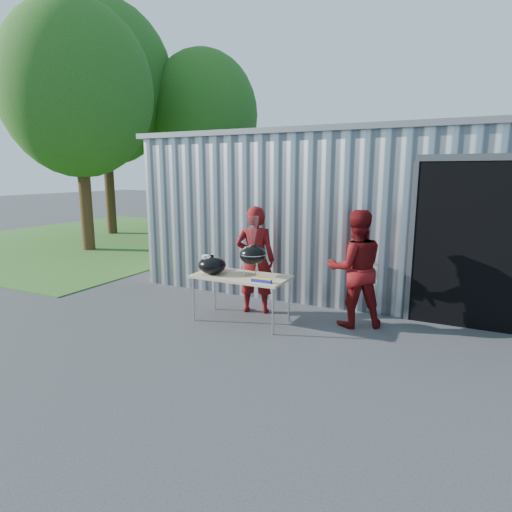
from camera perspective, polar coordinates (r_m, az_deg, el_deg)
The scene contains 14 objects.
ground at distance 6.44m, azimuth -1.49°, elevation -10.18°, with size 80.00×80.00×0.00m, color #323235.
building at distance 10.11m, azimuth 15.51°, elevation 6.16°, with size 8.20×6.20×3.10m.
grass_patch at distance 16.51m, azimuth -19.77°, elevation 2.33°, with size 10.00×12.00×0.02m, color #2D591E.
tree_left at distance 14.08m, azimuth -22.72°, elevation 19.69°, with size 4.30×4.30×7.13m.
tree_mid at distance 17.69m, azimuth -19.74°, elevation 20.80°, with size 5.10×5.10×8.45m.
tree_far at distance 17.20m, azimuth -7.06°, elevation 18.12°, with size 4.14×4.14×6.86m.
folding_table at distance 6.72m, azimuth -2.00°, elevation -2.94°, with size 1.50×0.75×0.75m.
kettle_grill at distance 6.60m, azimuth -0.45°, elevation 0.93°, with size 0.42×0.42×0.93m.
grill_lid at distance 6.82m, azimuth -5.87°, elevation -1.19°, with size 0.44×0.44×0.32m.
paper_towels at distance 6.94m, azimuth -6.72°, elevation -1.02°, with size 0.12×0.12×0.28m, color white.
white_tub at distance 7.12m, azimuth -5.18°, elevation -1.42°, with size 0.20×0.15×0.10m, color white.
foil_box at distance 6.27m, azimuth 0.74°, elevation -3.27°, with size 0.32×0.05×0.06m.
person_cook at distance 7.14m, azimuth -0.10°, elevation -0.52°, with size 0.66×0.43×1.80m, color #630C0E.
person_bystander at distance 6.68m, azimuth 13.11°, elevation -1.66°, with size 0.87×0.68×1.79m, color #630C0E.
Camera 1 is at (2.80, -5.31, 2.34)m, focal length 30.00 mm.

